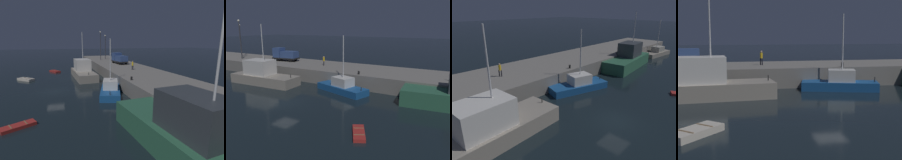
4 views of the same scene
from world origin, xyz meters
TOP-DOWN VIEW (x-y plane):
  - ground_plane at (0.00, 0.00)m, footprint 320.00×320.00m
  - pier_quay at (0.00, 14.44)m, footprint 77.91×9.59m
  - fishing_boat_blue at (-9.54, 5.53)m, footprint 11.42×4.27m
  - fishing_boat_orange at (3.61, 7.66)m, footprint 8.16×4.72m
  - dinghy_red_small at (-9.86, -5.47)m, footprint 3.29×3.43m
  - dockworker at (-3.75, 14.17)m, footprint 0.42×0.42m
  - bollard_west at (4.84, 10.36)m, footprint 0.28×0.28m

SIDE VIEW (x-z plane):
  - ground_plane at x=0.00m, z-range 0.00..0.00m
  - dinghy_red_small at x=-9.86m, z-range -0.02..0.44m
  - fishing_boat_orange at x=3.61m, z-range -3.13..4.64m
  - pier_quay at x=0.00m, z-range 0.00..2.15m
  - fishing_boat_blue at x=-9.54m, z-range -3.26..5.97m
  - bollard_west at x=4.84m, z-range 2.15..2.63m
  - dockworker at x=-3.75m, z-range 2.26..3.92m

